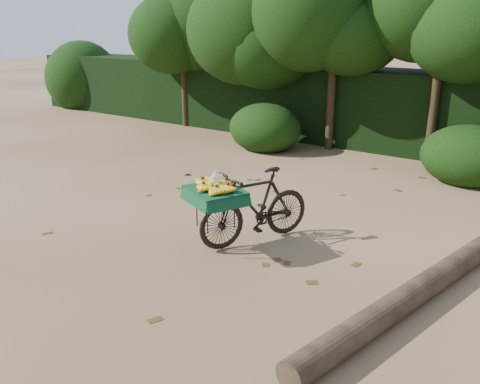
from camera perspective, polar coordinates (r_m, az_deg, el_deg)
The scene contains 7 objects.
ground at distance 7.08m, azimuth 3.76°, elevation -5.09°, with size 80.00×80.00×0.00m, color tan.
vendor_bicycle at distance 6.75m, azimuth 1.54°, elevation -1.52°, with size 1.24×1.83×1.02m.
fallen_log at distance 5.65m, azimuth 18.64°, elevation -10.93°, with size 0.27×0.27×3.80m, color brown.
hedge_backdrop at distance 12.45m, azimuth 19.85°, elevation 8.39°, with size 26.00×1.80×1.80m, color black.
tree_row at distance 11.78m, azimuth 16.16°, elevation 13.65°, with size 14.50×2.00×4.00m, color black, non-canonical shape.
bush_clumps at distance 10.51m, azimuth 18.95°, elevation 4.33°, with size 8.80×1.70×0.90m, color black, non-canonical shape.
leaf_litter at distance 7.60m, azimuth 6.41°, elevation -3.47°, with size 7.00×7.30×0.01m, color #4F3615, non-canonical shape.
Camera 1 is at (3.46, -5.51, 2.80)m, focal length 38.00 mm.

